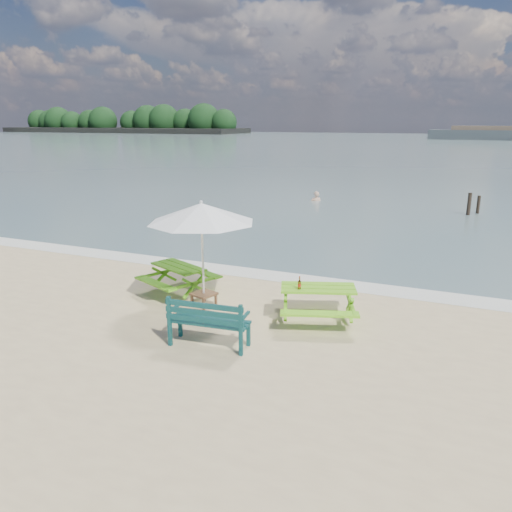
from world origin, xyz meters
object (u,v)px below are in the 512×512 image
at_px(side_table, 204,299).
at_px(picnic_table_right, 318,304).
at_px(beer_bottle, 299,285).
at_px(picnic_table_left, 179,280).
at_px(park_bench, 209,331).
at_px(patio_umbrella, 201,213).
at_px(swimmer, 316,207).

bearing_deg(side_table, picnic_table_right, 4.74).
relative_size(picnic_table_right, beer_bottle, 8.02).
bearing_deg(picnic_table_left, picnic_table_right, -5.27).
xyz_separation_m(picnic_table_left, park_bench, (2.15, -2.40, -0.05)).
relative_size(picnic_table_right, patio_umbrella, 0.71).
bearing_deg(side_table, picnic_table_left, 151.06).
relative_size(patio_umbrella, beer_bottle, 11.26).
bearing_deg(park_bench, side_table, 121.76).
bearing_deg(picnic_table_right, park_bench, -127.06).
xyz_separation_m(picnic_table_right, swimmer, (-4.80, 16.04, -0.69)).
height_order(park_bench, beer_bottle, beer_bottle).
height_order(side_table, patio_umbrella, patio_umbrella).
relative_size(park_bench, swimmer, 0.95).
bearing_deg(beer_bottle, swimmer, 105.30).
height_order(patio_umbrella, beer_bottle, patio_umbrella).
bearing_deg(side_table, patio_umbrella, 180.00).
xyz_separation_m(patio_umbrella, beer_bottle, (2.35, -0.06, -1.36)).
relative_size(side_table, patio_umbrella, 0.20).
distance_m(picnic_table_left, picnic_table_right, 3.72).
distance_m(park_bench, beer_bottle, 2.22).
bearing_deg(swimmer, picnic_table_right, -73.35).
height_order(picnic_table_left, beer_bottle, beer_bottle).
relative_size(patio_umbrella, swimmer, 1.83).
xyz_separation_m(picnic_table_right, park_bench, (-1.55, -2.05, -0.07)).
height_order(beer_bottle, swimmer, beer_bottle).
distance_m(patio_umbrella, swimmer, 16.60).
xyz_separation_m(park_bench, side_table, (-1.13, 1.83, -0.13)).
height_order(patio_umbrella, swimmer, patio_umbrella).
relative_size(picnic_table_left, park_bench, 1.31).
bearing_deg(picnic_table_left, beer_bottle, -10.56).
bearing_deg(picnic_table_right, picnic_table_left, 174.73).
bearing_deg(patio_umbrella, picnic_table_left, 151.06).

